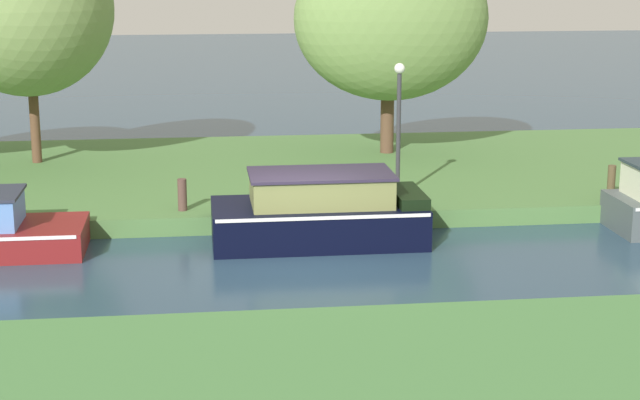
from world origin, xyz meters
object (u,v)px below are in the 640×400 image
object	(u,v)px
willow_tree_centre	(26,8)
mooring_post_near	(611,182)
willow_tree_right	(392,19)
mooring_post_far	(182,195)
lamp_post	(399,114)
black_narrowboat	(321,212)

from	to	relation	value
willow_tree_centre	mooring_post_near	world-z (taller)	willow_tree_centre
willow_tree_right	mooring_post_far	world-z (taller)	willow_tree_right
lamp_post	mooring_post_far	world-z (taller)	lamp_post
willow_tree_centre	lamp_post	distance (m)	10.31
willow_tree_centre	lamp_post	world-z (taller)	willow_tree_centre
mooring_post_far	black_narrowboat	bearing A→B (deg)	-27.49
lamp_post	mooring_post_far	distance (m)	5.19
black_narrowboat	mooring_post_near	size ratio (longest dim) A/B	5.74
willow_tree_centre	willow_tree_right	world-z (taller)	willow_tree_centre
willow_tree_right	mooring_post_near	world-z (taller)	willow_tree_right
black_narrowboat	mooring_post_far	distance (m)	3.21
mooring_post_near	mooring_post_far	world-z (taller)	mooring_post_near
mooring_post_near	mooring_post_far	bearing A→B (deg)	180.00
willow_tree_centre	mooring_post_far	world-z (taller)	willow_tree_centre
willow_tree_centre	willow_tree_right	bearing A→B (deg)	0.89
lamp_post	mooring_post_far	xyz separation A→B (m)	(-4.89, -0.69, -1.57)
lamp_post	mooring_post_far	size ratio (longest dim) A/B	4.38
black_narrowboat	mooring_post_far	bearing A→B (deg)	152.51
willow_tree_right	mooring_post_far	distance (m)	8.76
black_narrowboat	mooring_post_near	distance (m)	7.04
willow_tree_centre	willow_tree_right	xyz separation A→B (m)	(9.59, 0.15, -0.35)
black_narrowboat	willow_tree_right	xyz separation A→B (m)	(2.83, 7.23, 3.50)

